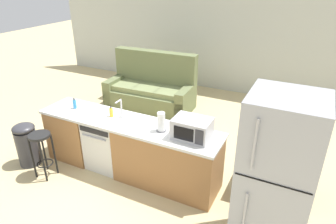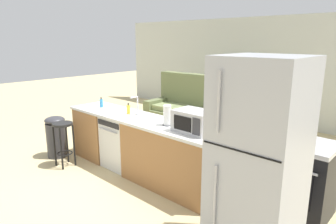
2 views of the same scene
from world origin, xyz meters
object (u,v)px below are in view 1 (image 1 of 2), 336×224
Objects in this scene: soap_bottle at (111,112)px; paper_towel_roll at (161,122)px; dish_soap_bottle at (75,104)px; microwave at (192,128)px; dishwasher at (108,143)px; kettle at (276,126)px; stove_range at (281,166)px; refrigerator at (274,182)px; trash_bin at (27,144)px; bar_stool at (41,146)px; couch at (152,90)px.

paper_towel_roll is at bearing -3.49° from soap_bottle.
soap_bottle and dish_soap_bottle have the same top height.
dish_soap_bottle is at bearing 179.32° from microwave.
paper_towel_roll is (0.99, -0.02, 0.62)m from dishwasher.
kettle reaches higher than dishwasher.
stove_range is 1.80m from paper_towel_roll.
refrigerator is at bearing -18.29° from paper_towel_roll.
dishwasher is 0.83m from dish_soap_bottle.
soap_bottle reaches higher than trash_bin.
dish_soap_bottle is at bearing -178.98° from soap_bottle.
dish_soap_bottle is (-0.72, -0.01, 0.00)m from soap_bottle.
kettle is (-0.17, 0.13, 0.53)m from stove_range.
paper_towel_roll is 0.90m from soap_bottle.
bar_stool is 0.36× the size of couch.
dishwasher is at bearing -168.09° from stove_range.
couch is at bearing 149.31° from stove_range.
microwave is 1.20m from kettle.
dishwasher reaches higher than trash_bin.
soap_bottle is at bearing -168.43° from stove_range.
dishwasher is at bearing 178.92° from paper_towel_roll.
paper_towel_roll is 1.38× the size of kettle.
stove_range is at bearing 11.57° from soap_bottle.
bar_stool is 0.53m from trash_bin.
paper_towel_roll is at bearing 21.00° from bar_stool.
couch reaches higher than kettle.
kettle reaches higher than trash_bin.
stove_range is 4.39× the size of kettle.
kettle is 0.28× the size of bar_stool.
dish_soap_bottle reaches higher than stove_range.
microwave reaches higher than dishwasher.
trash_bin is (-3.64, -1.24, -0.61)m from kettle.
paper_towel_roll reaches higher than bar_stool.
microwave reaches higher than soap_bottle.
microwave is (1.45, -0.00, 0.62)m from dishwasher.
dish_soap_bottle is at bearing 178.51° from paper_towel_roll.
stove_range is 1.80× the size of microwave.
soap_bottle is at bearing 178.42° from microwave.
dishwasher is 1.68× the size of microwave.
trash_bin is at bearing -163.71° from stove_range.
dish_soap_bottle is at bearing 45.06° from trash_bin.
refrigerator is 2.60× the size of bar_stool.
microwave is 0.68× the size of trash_bin.
trash_bin is at bearing 167.25° from bar_stool.
trash_bin is (-3.81, -1.11, -0.07)m from stove_range.
dishwasher is at bearing 43.28° from bar_stool.
couch reaches higher than stove_range.
microwave is 2.84× the size of soap_bottle.
couch is (-0.54, 2.41, -0.03)m from dishwasher.
dishwasher is 2.66m from stove_range.
bar_stool is at bearing -159.00° from paper_towel_roll.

